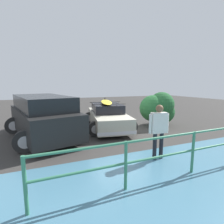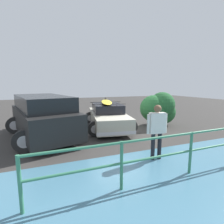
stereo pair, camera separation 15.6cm
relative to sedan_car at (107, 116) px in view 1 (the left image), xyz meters
The scene contains 6 objects.
ground_plane 0.93m from the sedan_car, 140.12° to the left, with size 44.00×44.00×0.02m, color #383533.
sedan_car is the anchor object (origin of this frame).
suv_car 3.20m from the sedan_car, ahead, with size 3.30×5.12×1.81m.
person_bystander 4.21m from the sedan_car, 90.83° to the left, with size 0.65×0.25×1.68m.
railing_fence 5.39m from the sedan_car, 104.36° to the left, with size 9.81×0.17×1.10m.
bush_near_left 2.82m from the sedan_car, 167.93° to the left, with size 2.18×1.66×1.88m.
Camera 1 is at (3.72, 7.97, 2.28)m, focal length 28.00 mm.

